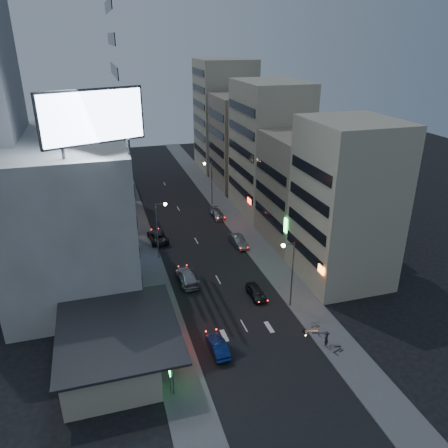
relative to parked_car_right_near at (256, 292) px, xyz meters
name	(u,v)px	position (x,y,z in m)	size (l,w,h in m)	color
ground	(257,349)	(-3.21, -8.92, -0.67)	(180.00, 180.00, 0.00)	black
sidewalk_left	(140,236)	(-11.21, 21.08, -0.61)	(4.00, 120.00, 0.12)	#4C4C4F
sidewalk_right	(238,224)	(4.79, 21.08, -0.61)	(4.00, 120.00, 0.12)	#4C4C4F
food_court	(110,347)	(-17.11, -6.92, 1.32)	(11.00, 13.00, 3.88)	#B0A58A
white_building	(69,212)	(-20.21, 11.08, 8.33)	(14.00, 24.00, 18.00)	beige
shophouse_near	(346,204)	(11.79, 1.58, 9.33)	(10.00, 11.00, 20.00)	#B0A58A
shophouse_mid	(305,189)	(12.29, 13.08, 7.33)	(11.00, 12.00, 16.00)	gray
shophouse_far	(269,149)	(11.79, 26.08, 10.33)	(10.00, 14.00, 22.00)	#B0A58A
far_left_a	(81,154)	(-18.71, 36.08, 9.33)	(11.00, 10.00, 20.00)	beige
far_left_b	(80,151)	(-19.21, 49.08, 6.83)	(12.00, 10.00, 15.00)	gray
far_right_a	(243,142)	(12.29, 41.08, 8.33)	(11.00, 12.00, 18.00)	gray
far_right_b	(225,115)	(12.79, 55.08, 11.33)	(12.00, 12.00, 24.00)	#B0A58A
billboard	(93,117)	(-16.20, 1.05, 20.99)	(9.52, 3.75, 6.20)	#595B60
street_lamp_right_near	(290,265)	(2.70, -2.92, 4.70)	(1.60, 0.44, 8.02)	#595B60
street_lamp_left	(160,223)	(-9.11, 13.08, 4.70)	(1.60, 0.44, 8.02)	#595B60
street_lamp_right_far	(210,177)	(2.70, 31.08, 4.70)	(1.60, 0.44, 8.02)	#595B60
parked_car_right_near	(256,292)	(0.00, 0.00, 0.00)	(1.58, 3.92, 1.34)	#242529
parked_car_right_mid	(238,241)	(2.37, 13.71, 0.07)	(1.57, 4.50, 1.48)	gray
parked_car_left	(158,236)	(-8.81, 18.70, 0.08)	(2.49, 5.41, 1.50)	#222327
parked_car_right_far	(217,214)	(2.39, 25.02, -0.02)	(1.81, 4.44, 1.29)	gray
road_car_blue	(218,346)	(-7.06, -8.17, 0.02)	(1.45, 4.17, 1.37)	navy
road_car_silver	(187,276)	(-7.08, 5.67, 0.14)	(2.26, 5.57, 1.62)	#9D9EA5
person	(326,339)	(3.51, -10.47, 0.22)	(0.56, 0.37, 1.54)	black
scooter_black_a	(341,343)	(4.73, -11.20, -0.03)	(1.69, 0.56, 1.04)	black
scooter_silver_a	(340,339)	(4.94, -10.65, 0.04)	(1.93, 0.64, 1.18)	#A1A2A8
scooter_blue	(328,327)	(4.83, -8.51, 0.01)	(1.84, 0.61, 1.12)	navy
scooter_black_b	(318,321)	(4.39, -7.17, -0.06)	(1.59, 0.53, 0.97)	black
scooter_silver_b	(319,325)	(3.94, -8.06, 0.08)	(2.06, 0.69, 1.26)	#ADB1B5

